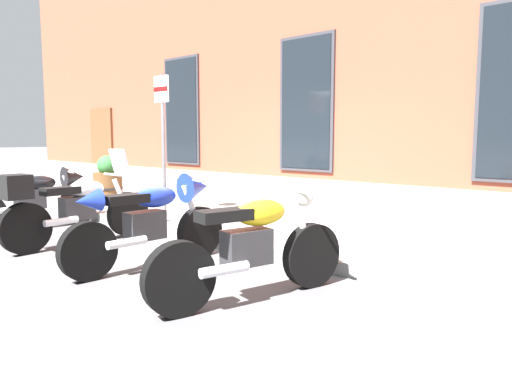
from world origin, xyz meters
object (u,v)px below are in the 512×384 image
at_px(motorcycle_silver_touring, 73,206).
at_px(barrel_planter, 108,183).
at_px(motorcycle_blue_sport, 155,217).
at_px(parking_sign, 163,125).
at_px(motorcycle_black_sport, 38,195).
at_px(motorcycle_yellow_naked, 253,247).

bearing_deg(motorcycle_silver_touring, barrel_planter, 140.79).
relative_size(motorcycle_blue_sport, parking_sign, 0.87).
height_order(motorcycle_silver_touring, barrel_planter, motorcycle_silver_touring).
distance_m(motorcycle_silver_touring, motorcycle_blue_sport, 1.70).
distance_m(motorcycle_black_sport, motorcycle_silver_touring, 1.60).
height_order(motorcycle_black_sport, motorcycle_silver_touring, motorcycle_silver_touring).
xyz_separation_m(motorcycle_blue_sport, motorcycle_yellow_naked, (1.61, -0.11, -0.08)).
bearing_deg(motorcycle_blue_sport, motorcycle_black_sport, 178.12).
height_order(motorcycle_silver_touring, motorcycle_blue_sport, motorcycle_silver_touring).
distance_m(motorcycle_blue_sport, motorcycle_yellow_naked, 1.62).
bearing_deg(motorcycle_black_sport, motorcycle_yellow_naked, -2.49).
relative_size(motorcycle_yellow_naked, parking_sign, 0.85).
relative_size(motorcycle_silver_touring, motorcycle_yellow_naked, 1.08).
relative_size(motorcycle_black_sport, motorcycle_blue_sport, 0.99).
distance_m(motorcycle_silver_touring, motorcycle_yellow_naked, 3.31).
height_order(motorcycle_blue_sport, barrel_planter, barrel_planter).
distance_m(motorcycle_blue_sport, barrel_planter, 4.54).
height_order(motorcycle_yellow_naked, barrel_planter, barrel_planter).
xyz_separation_m(motorcycle_black_sport, motorcycle_yellow_naked, (4.89, -0.21, -0.06)).
relative_size(motorcycle_silver_touring, parking_sign, 0.92).
distance_m(motorcycle_black_sport, parking_sign, 2.31).
bearing_deg(motorcycle_silver_touring, parking_sign, 104.37).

